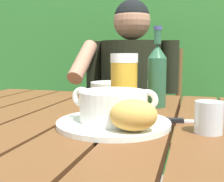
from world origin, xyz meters
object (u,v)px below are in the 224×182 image
water_glass_small (209,117)px  table_knife (182,121)px  beer_glass (124,81)px  diner_bowl (111,90)px  soup_bowl (114,105)px  beer_bottle (157,74)px  serving_plate (114,123)px  chair_near_diner (136,127)px  bread_roll (134,115)px  person_eating (129,95)px

water_glass_small → table_knife: water_glass_small is taller
beer_glass → diner_bowl: 0.25m
soup_bowl → diner_bowl: size_ratio=1.34×
soup_bowl → beer_bottle: (0.07, 0.27, 0.06)m
serving_plate → beer_bottle: (0.07, 0.27, 0.10)m
beer_glass → water_glass_small: beer_glass is taller
beer_glass → serving_plate: bearing=-83.4°
beer_glass → chair_near_diner: bearing=97.9°
chair_near_diner → serving_plate: chair_near_diner is taller
chair_near_diner → soup_bowl: size_ratio=4.43×
serving_plate → diner_bowl: diner_bowl is taller
serving_plate → bread_roll: 0.11m
chair_near_diner → person_eating: bearing=-90.9°
soup_bowl → bread_roll: bearing=-49.4°
bread_roll → table_knife: bread_roll is taller
bread_roll → chair_near_diner: bearing=100.6°
person_eating → table_knife: bearing=-67.2°
diner_bowl → water_glass_small: bearing=-50.9°
soup_bowl → table_knife: (0.16, 0.08, -0.05)m
person_eating → serving_plate: size_ratio=4.32×
bread_roll → water_glass_small: (0.15, 0.07, -0.01)m
soup_bowl → table_knife: size_ratio=1.31×
bread_roll → soup_bowl: bearing=130.6°
chair_near_diner → beer_bottle: (0.20, -0.70, 0.37)m
table_knife → serving_plate: bearing=-154.0°
bread_roll → beer_glass: bearing=107.5°
diner_bowl → soup_bowl: bearing=-72.9°
person_eating → bread_roll: (0.20, -0.85, 0.09)m
soup_bowl → chair_near_diner: bearing=97.7°
chair_near_diner → person_eating: size_ratio=0.79×
person_eating → table_knife: size_ratio=7.29×
soup_bowl → diner_bowl: (-0.13, 0.42, -0.02)m
chair_near_diner → serving_plate: (0.13, -0.97, 0.27)m
table_knife → water_glass_small: bearing=-54.0°
beer_glass → table_knife: (0.18, -0.13, -0.08)m
bread_roll → table_knife: 0.18m
bread_roll → diner_bowl: 0.54m
chair_near_diner → beer_glass: 0.84m
chair_near_diner → water_glass_small: chair_near_diner is taller
chair_near_diner → water_glass_small: (0.35, -0.97, 0.30)m
chair_near_diner → beer_glass: size_ratio=5.47×
chair_near_diner → beer_glass: bearing=-82.1°
person_eating → beer_glass: size_ratio=6.88×
serving_plate → bread_roll: bread_roll is taller
water_glass_small → table_knife: bearing=126.0°
soup_bowl → bread_roll: soup_bowl is taller
chair_near_diner → table_knife: (0.29, -0.89, 0.26)m
chair_near_diner → beer_glass: chair_near_diner is taller
person_eating → water_glass_small: person_eating is taller
serving_plate → bread_roll: bearing=-49.4°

